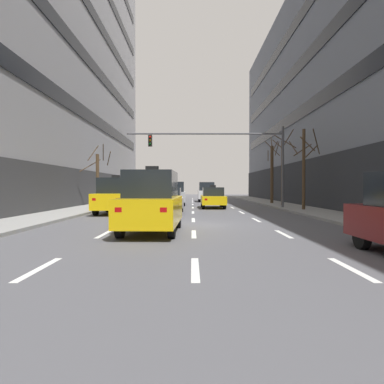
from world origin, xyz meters
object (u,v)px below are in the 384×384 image
taxi_driving_4 (116,196)px  street_tree_0 (304,166)px  taxi_driving_1 (152,202)px  car_driving_6 (168,201)px  traffic_signal_0 (231,150)px  street_tree_3 (282,169)px  taxi_driving_3 (156,193)px  street_tree_1 (272,173)px  car_driving_2 (207,192)px  street_tree_2 (98,177)px  car_driving_0 (175,194)px  taxi_driving_5 (213,198)px

taxi_driving_4 → street_tree_0: size_ratio=0.84×
taxi_driving_1 → street_tree_0: street_tree_0 is taller
car_driving_6 → street_tree_0: (9.03, 1.78, 2.27)m
traffic_signal_0 → street_tree_3: bearing=33.0°
taxi_driving_3 → street_tree_3: street_tree_3 is taller
taxi_driving_4 → street_tree_0: street_tree_0 is taller
street_tree_1 → car_driving_2: bearing=133.1°
taxi_driving_3 → street_tree_2: (-2.62, -18.30, 1.56)m
car_driving_0 → street_tree_3: 9.55m
taxi_driving_1 → taxi_driving_3: bearing=95.9°
taxi_driving_3 → street_tree_1: (12.31, -13.01, 2.10)m
traffic_signal_0 → street_tree_3: (4.60, 2.99, -1.24)m
taxi_driving_1 → car_driving_2: (3.08, 25.80, -0.02)m
taxi_driving_1 → taxi_driving_5: (3.08, 14.14, -0.30)m
street_tree_1 → street_tree_2: (-14.93, -5.29, -0.53)m
taxi_driving_5 → street_tree_0: 7.31m
taxi_driving_1 → street_tree_0: (8.99, 10.49, 1.96)m
car_driving_2 → car_driving_6: bearing=-100.3°
car_driving_0 → taxi_driving_1: (0.08, -18.15, 0.06)m
car_driving_0 → street_tree_0: street_tree_0 is taller
taxi_driving_4 → car_driving_6: taxi_driving_4 is taller
car_driving_0 → taxi_driving_4: bearing=-108.2°
taxi_driving_1 → taxi_driving_3: taxi_driving_1 is taller
taxi_driving_5 → street_tree_2: street_tree_2 is taller
car_driving_0 → car_driving_2: (3.16, 7.65, 0.04)m
taxi_driving_1 → car_driving_2: bearing=83.2°
car_driving_2 → taxi_driving_3: bearing=133.7°
taxi_driving_4 → traffic_signal_0: (7.58, 4.29, 3.31)m
car_driving_0 → street_tree_2: bearing=-146.1°
car_driving_2 → street_tree_2: street_tree_2 is taller
taxi_driving_3 → street_tree_0: 25.33m
taxi_driving_3 → street_tree_3: size_ratio=0.72×
street_tree_3 → car_driving_2: bearing=120.3°
street_tree_3 → street_tree_1: bearing=89.4°
car_driving_0 → taxi_driving_4: 10.14m
car_driving_0 → car_driving_6: bearing=-89.8°
street_tree_0 → traffic_signal_0: bearing=153.5°
traffic_signal_0 → street_tree_1: bearing=55.3°
street_tree_1 → street_tree_3: 3.71m
street_tree_1 → taxi_driving_4: bearing=-138.1°
traffic_signal_0 → street_tree_0: size_ratio=2.16×
car_driving_0 → taxi_driving_4: (-3.17, -9.64, 0.05)m
car_driving_6 → traffic_signal_0: size_ratio=0.37×
car_driving_2 → street_tree_2: (-9.03, -11.60, 1.31)m
car_driving_0 → street_tree_0: bearing=-40.2°
car_driving_2 → taxi_driving_1: bearing=-96.8°
taxi_driving_3 → taxi_driving_4: size_ratio=1.00×
street_tree_1 → street_tree_3: street_tree_3 is taller
car_driving_0 → traffic_signal_0: (4.41, -5.34, 3.36)m
traffic_signal_0 → car_driving_2: bearing=95.5°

